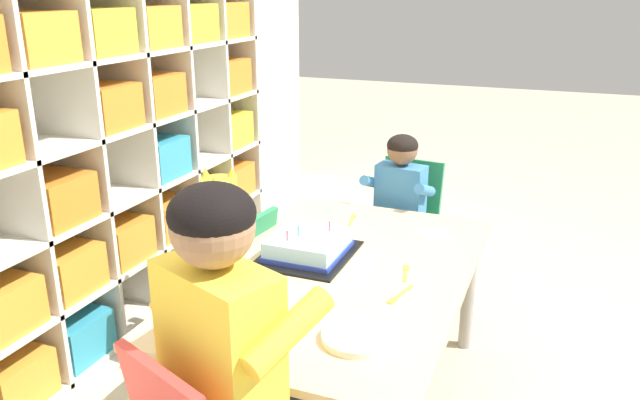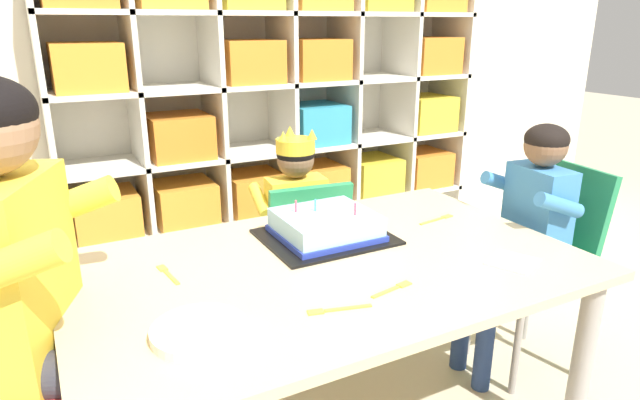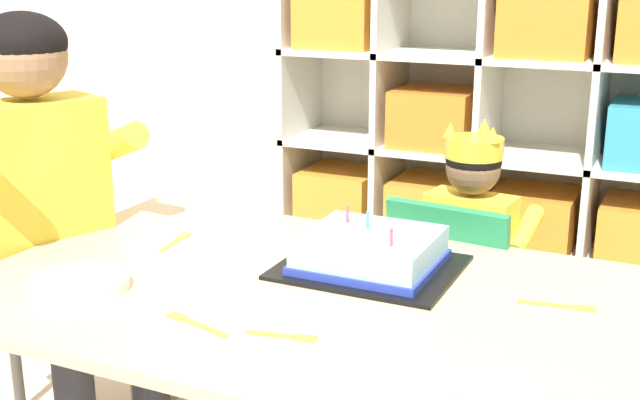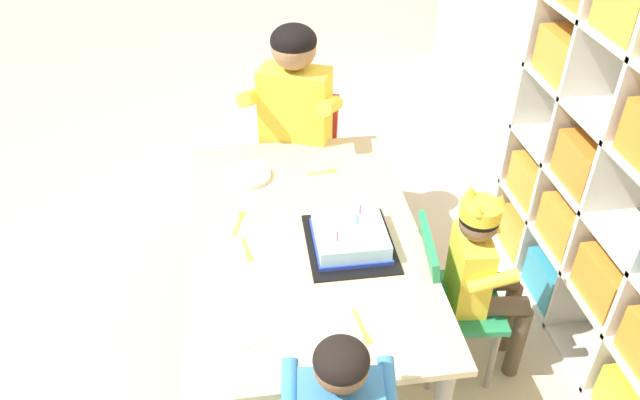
{
  "view_description": "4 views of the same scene",
  "coord_description": "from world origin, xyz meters",
  "px_view_note": "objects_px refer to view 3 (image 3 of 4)",
  "views": [
    {
      "loc": [
        -1.81,
        -0.64,
        1.47
      ],
      "look_at": [
        0.04,
        0.09,
        0.78
      ],
      "focal_mm": 35.19,
      "sensor_mm": 36.0,
      "label": 1
    },
    {
      "loc": [
        -0.63,
        -1.14,
        1.16
      ],
      "look_at": [
        -0.0,
        0.04,
        0.72
      ],
      "focal_mm": 30.63,
      "sensor_mm": 36.0,
      "label": 2
    },
    {
      "loc": [
        0.64,
        -1.31,
        1.16
      ],
      "look_at": [
        -0.01,
        0.08,
        0.72
      ],
      "focal_mm": 45.3,
      "sensor_mm": 36.0,
      "label": 3
    },
    {
      "loc": [
        1.69,
        -0.18,
        1.96
      ],
      "look_at": [
        0.04,
        0.05,
        0.74
      ],
      "focal_mm": 34.59,
      "sensor_mm": 36.0,
      "label": 4
    }
  ],
  "objects_px": {
    "classroom_chair_adult_side": "(37,272)",
    "fork_near_cake_tray": "(286,336)",
    "classroom_chair_blue": "(457,302)",
    "child_with_crown": "(475,240)",
    "activity_table": "(307,321)",
    "paper_plate_stack": "(79,284)",
    "fork_scattered_mid_table": "(193,323)",
    "fork_near_child_seat": "(176,241)",
    "birthday_cake_on_tray": "(370,254)",
    "fork_by_napkin": "(562,306)",
    "adult_helper_seated": "(49,194)"
  },
  "relations": [
    {
      "from": "classroom_chair_blue",
      "to": "child_with_crown",
      "type": "xyz_separation_m",
      "value": [
        0.01,
        0.11,
        0.13
      ]
    },
    {
      "from": "classroom_chair_adult_side",
      "to": "fork_near_cake_tray",
      "type": "height_order",
      "value": "classroom_chair_adult_side"
    },
    {
      "from": "birthday_cake_on_tray",
      "to": "adult_helper_seated",
      "type": "bearing_deg",
      "value": -169.93
    },
    {
      "from": "birthday_cake_on_tray",
      "to": "paper_plate_stack",
      "type": "height_order",
      "value": "birthday_cake_on_tray"
    },
    {
      "from": "adult_helper_seated",
      "to": "fork_near_child_seat",
      "type": "xyz_separation_m",
      "value": [
        0.27,
        0.1,
        -0.1
      ]
    },
    {
      "from": "child_with_crown",
      "to": "classroom_chair_blue",
      "type": "bearing_deg",
      "value": 90.6
    },
    {
      "from": "activity_table",
      "to": "paper_plate_stack",
      "type": "distance_m",
      "value": 0.45
    },
    {
      "from": "classroom_chair_blue",
      "to": "child_with_crown",
      "type": "bearing_deg",
      "value": -89.4
    },
    {
      "from": "adult_helper_seated",
      "to": "fork_near_cake_tray",
      "type": "bearing_deg",
      "value": -85.41
    },
    {
      "from": "activity_table",
      "to": "fork_near_cake_tray",
      "type": "height_order",
      "value": "fork_near_cake_tray"
    },
    {
      "from": "fork_near_child_seat",
      "to": "classroom_chair_blue",
      "type": "bearing_deg",
      "value": 116.43
    },
    {
      "from": "classroom_chair_adult_side",
      "to": "paper_plate_stack",
      "type": "bearing_deg",
      "value": -102.78
    },
    {
      "from": "paper_plate_stack",
      "to": "fork_scattered_mid_table",
      "type": "distance_m",
      "value": 0.29
    },
    {
      "from": "birthday_cake_on_tray",
      "to": "fork_near_cake_tray",
      "type": "distance_m",
      "value": 0.36
    },
    {
      "from": "child_with_crown",
      "to": "fork_by_napkin",
      "type": "distance_m",
      "value": 0.57
    },
    {
      "from": "classroom_chair_blue",
      "to": "fork_near_child_seat",
      "type": "xyz_separation_m",
      "value": [
        -0.56,
        -0.37,
        0.19
      ]
    },
    {
      "from": "birthday_cake_on_tray",
      "to": "fork_near_child_seat",
      "type": "distance_m",
      "value": 0.46
    },
    {
      "from": "child_with_crown",
      "to": "fork_by_napkin",
      "type": "relative_size",
      "value": 5.7
    },
    {
      "from": "paper_plate_stack",
      "to": "fork_by_napkin",
      "type": "height_order",
      "value": "paper_plate_stack"
    },
    {
      "from": "child_with_crown",
      "to": "fork_near_child_seat",
      "type": "distance_m",
      "value": 0.75
    },
    {
      "from": "activity_table",
      "to": "fork_scattered_mid_table",
      "type": "distance_m",
      "value": 0.26
    },
    {
      "from": "fork_by_napkin",
      "to": "classroom_chair_adult_side",
      "type": "bearing_deg",
      "value": -5.98
    },
    {
      "from": "child_with_crown",
      "to": "birthday_cake_on_tray",
      "type": "relative_size",
      "value": 2.25
    },
    {
      "from": "birthday_cake_on_tray",
      "to": "paper_plate_stack",
      "type": "bearing_deg",
      "value": -144.18
    },
    {
      "from": "paper_plate_stack",
      "to": "fork_near_child_seat",
      "type": "distance_m",
      "value": 0.32
    },
    {
      "from": "child_with_crown",
      "to": "classroom_chair_adult_side",
      "type": "height_order",
      "value": "child_with_crown"
    },
    {
      "from": "paper_plate_stack",
      "to": "fork_near_child_seat",
      "type": "height_order",
      "value": "paper_plate_stack"
    },
    {
      "from": "classroom_chair_adult_side",
      "to": "birthday_cake_on_tray",
      "type": "xyz_separation_m",
      "value": [
        0.83,
        0.09,
        0.15
      ]
    },
    {
      "from": "classroom_chair_blue",
      "to": "fork_by_napkin",
      "type": "height_order",
      "value": "classroom_chair_blue"
    },
    {
      "from": "activity_table",
      "to": "child_with_crown",
      "type": "height_order",
      "value": "child_with_crown"
    },
    {
      "from": "adult_helper_seated",
      "to": "child_with_crown",
      "type": "bearing_deg",
      "value": -32.89
    },
    {
      "from": "child_with_crown",
      "to": "paper_plate_stack",
      "type": "distance_m",
      "value": 0.99
    },
    {
      "from": "fork_near_cake_tray",
      "to": "fork_by_napkin",
      "type": "bearing_deg",
      "value": -151.74
    },
    {
      "from": "fork_near_cake_tray",
      "to": "fork_scattered_mid_table",
      "type": "xyz_separation_m",
      "value": [
        -0.17,
        -0.02,
        0.0
      ]
    },
    {
      "from": "activity_table",
      "to": "fork_near_child_seat",
      "type": "bearing_deg",
      "value": 162.04
    },
    {
      "from": "fork_scattered_mid_table",
      "to": "classroom_chair_adult_side",
      "type": "bearing_deg",
      "value": 170.36
    },
    {
      "from": "classroom_chair_adult_side",
      "to": "activity_table",
      "type": "bearing_deg",
      "value": -72.69
    },
    {
      "from": "fork_near_cake_tray",
      "to": "fork_near_child_seat",
      "type": "bearing_deg",
      "value": -47.05
    },
    {
      "from": "classroom_chair_adult_side",
      "to": "adult_helper_seated",
      "type": "relative_size",
      "value": 0.65
    },
    {
      "from": "fork_scattered_mid_table",
      "to": "classroom_chair_blue",
      "type": "bearing_deg",
      "value": 83.66
    },
    {
      "from": "classroom_chair_blue",
      "to": "birthday_cake_on_tray",
      "type": "xyz_separation_m",
      "value": [
        -0.1,
        -0.35,
        0.22
      ]
    },
    {
      "from": "classroom_chair_blue",
      "to": "adult_helper_seated",
      "type": "height_order",
      "value": "adult_helper_seated"
    },
    {
      "from": "classroom_chair_adult_side",
      "to": "fork_by_napkin",
      "type": "xyz_separation_m",
      "value": [
        1.22,
        0.06,
        0.11
      ]
    },
    {
      "from": "classroom_chair_adult_side",
      "to": "classroom_chair_blue",
      "type": "bearing_deg",
      "value": -42.72
    },
    {
      "from": "birthday_cake_on_tray",
      "to": "fork_scattered_mid_table",
      "type": "relative_size",
      "value": 2.48
    },
    {
      "from": "classroom_chair_blue",
      "to": "birthday_cake_on_tray",
      "type": "bearing_deg",
      "value": 81.0
    },
    {
      "from": "child_with_crown",
      "to": "fork_by_napkin",
      "type": "bearing_deg",
      "value": 126.79
    },
    {
      "from": "adult_helper_seated",
      "to": "fork_scattered_mid_table",
      "type": "distance_m",
      "value": 0.61
    },
    {
      "from": "fork_scattered_mid_table",
      "to": "fork_near_child_seat",
      "type": "bearing_deg",
      "value": 143.01
    },
    {
      "from": "classroom_chair_blue",
      "to": "fork_scattered_mid_table",
      "type": "bearing_deg",
      "value": 75.58
    }
  ]
}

